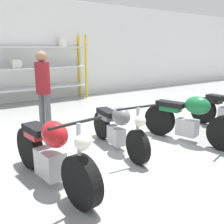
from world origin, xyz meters
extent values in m
plane|color=#9EA3A0|center=(0.00, 0.00, 0.00)|extent=(30.00, 30.00, 0.00)
cube|color=white|center=(0.00, 5.75, 1.80)|extent=(30.00, 0.08, 3.60)
cylinder|color=gold|center=(1.98, 5.11, 1.18)|extent=(0.08, 0.08, 2.35)
cylinder|color=gold|center=(1.98, 5.66, 1.18)|extent=(0.08, 0.08, 2.35)
cube|color=silver|center=(-0.15, 5.38, 0.50)|extent=(4.26, 0.55, 0.05)
cube|color=silver|center=(-0.15, 5.38, 1.20)|extent=(4.26, 0.55, 0.05)
cube|color=silver|center=(-0.15, 5.38, 1.90)|extent=(4.26, 0.55, 0.05)
cube|color=silver|center=(1.23, 5.44, 2.08)|extent=(0.21, 0.31, 0.30)
cube|color=silver|center=(-0.49, 5.27, 1.36)|extent=(0.31, 0.21, 0.27)
cylinder|color=black|center=(-1.35, -0.96, 0.33)|extent=(0.24, 0.68, 0.66)
cylinder|color=black|center=(-1.55, 0.43, 0.33)|extent=(0.24, 0.68, 0.66)
cube|color=#ADADB2|center=(-1.45, -0.21, 0.30)|extent=(0.34, 0.49, 0.38)
ellipsoid|color=#B2191E|center=(-1.43, -0.38, 0.77)|extent=(0.36, 0.51, 0.35)
cube|color=black|center=(-1.50, 0.13, 0.72)|extent=(0.32, 0.55, 0.10)
cube|color=#B2191E|center=(-1.51, 0.19, 0.63)|extent=(0.26, 0.39, 0.12)
cylinder|color=#ADADB2|center=(-1.35, -0.94, 0.69)|extent=(0.06, 0.06, 0.71)
sphere|color=silver|center=(-1.34, -1.01, 0.84)|extent=(0.19, 0.19, 0.19)
cylinder|color=black|center=(-1.36, -0.91, 1.05)|extent=(0.70, 0.13, 0.04)
cylinder|color=black|center=(-0.04, -0.42, 0.29)|extent=(0.17, 0.59, 0.58)
cylinder|color=black|center=(0.10, 0.94, 0.29)|extent=(0.17, 0.59, 0.58)
cube|color=#ADADB2|center=(0.03, 0.31, 0.26)|extent=(0.24, 0.41, 0.33)
ellipsoid|color=slate|center=(0.02, 0.14, 0.68)|extent=(0.33, 0.46, 0.33)
cube|color=black|center=(0.07, 0.66, 0.63)|extent=(0.29, 0.59, 0.10)
cube|color=slate|center=(0.07, 0.70, 0.54)|extent=(0.24, 0.42, 0.12)
cylinder|color=#ADADB2|center=(-0.04, -0.40, 0.62)|extent=(0.05, 0.05, 0.66)
sphere|color=silver|center=(-0.05, -0.47, 0.74)|extent=(0.19, 0.19, 0.19)
cylinder|color=black|center=(-0.04, -0.37, 0.94)|extent=(0.73, 0.11, 0.04)
cylinder|color=black|center=(1.27, 0.42, 0.34)|extent=(0.32, 0.69, 0.68)
cube|color=#ADADB2|center=(1.44, -0.20, 0.30)|extent=(0.36, 0.46, 0.33)
ellipsoid|color=#196B38|center=(1.48, -0.37, 0.78)|extent=(0.42, 0.56, 0.35)
cube|color=black|center=(1.33, 0.18, 0.73)|extent=(0.40, 0.64, 0.10)
cube|color=#196B38|center=(1.33, 0.18, 0.64)|extent=(0.32, 0.46, 0.12)
cylinder|color=black|center=(2.81, 0.44, 0.33)|extent=(0.16, 0.67, 0.66)
cube|color=black|center=(2.84, 0.10, 0.72)|extent=(0.30, 0.51, 0.10)
cube|color=black|center=(2.83, 0.18, 0.63)|extent=(0.25, 0.36, 0.12)
cylinder|color=#595960|center=(-0.77, 2.12, 0.44)|extent=(0.13, 0.13, 0.88)
cylinder|color=#595960|center=(-0.68, 1.97, 0.44)|extent=(0.13, 0.13, 0.88)
cylinder|color=maroon|center=(-0.73, 2.05, 1.22)|extent=(0.44, 0.44, 0.69)
sphere|color=#9E7051|center=(-0.73, 2.05, 1.69)|extent=(0.24, 0.24, 0.24)
camera|label=1|loc=(-2.52, -3.35, 1.85)|focal=40.00mm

